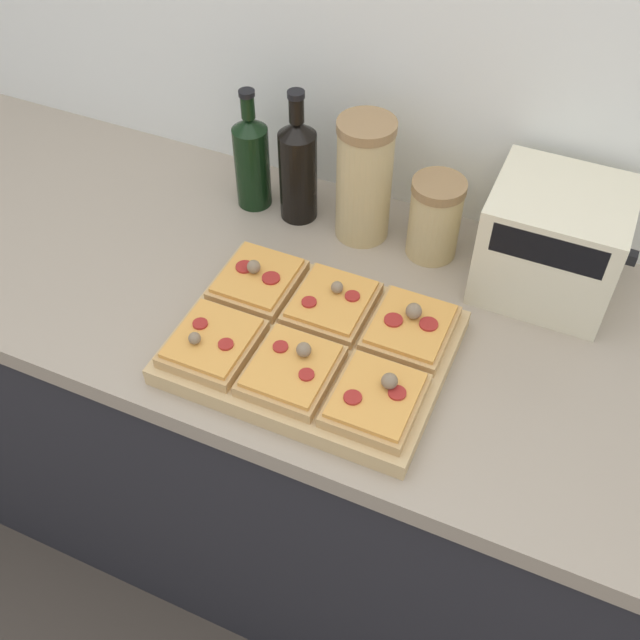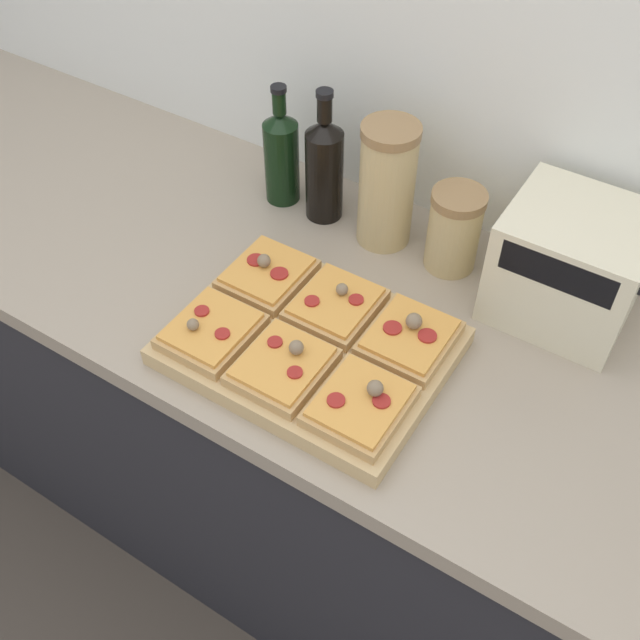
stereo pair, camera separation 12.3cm
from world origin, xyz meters
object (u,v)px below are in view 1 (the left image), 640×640
object	(u,v)px
wine_bottle	(298,168)
toaster_oven	(553,242)
cutting_board	(313,347)
grain_jar_short	(435,218)
olive_oil_bottle	(252,159)
grain_jar_tall	(364,180)

from	to	relation	value
wine_bottle	toaster_oven	size ratio (longest dim) A/B	1.08
cutting_board	wine_bottle	distance (m)	0.38
wine_bottle	grain_jar_short	size ratio (longest dim) A/B	1.69
olive_oil_bottle	toaster_oven	size ratio (longest dim) A/B	0.99
grain_jar_short	toaster_oven	xyz separation A→B (m)	(0.21, -0.01, 0.02)
wine_bottle	cutting_board	bearing A→B (deg)	-61.42
grain_jar_short	wine_bottle	bearing A→B (deg)	180.00
grain_jar_tall	toaster_oven	world-z (taller)	grain_jar_tall
cutting_board	grain_jar_short	distance (m)	0.35
cutting_board	wine_bottle	bearing A→B (deg)	118.58
cutting_board	olive_oil_bottle	xyz separation A→B (m)	(-0.28, 0.33, 0.09)
cutting_board	grain_jar_short	world-z (taller)	grain_jar_short
grain_jar_short	grain_jar_tall	bearing A→B (deg)	180.00
cutting_board	wine_bottle	world-z (taller)	wine_bottle
wine_bottle	toaster_oven	world-z (taller)	wine_bottle
grain_jar_short	toaster_oven	size ratio (longest dim) A/B	0.64
grain_jar_short	cutting_board	bearing A→B (deg)	-106.91
grain_jar_tall	cutting_board	bearing A→B (deg)	-82.60
cutting_board	wine_bottle	size ratio (longest dim) A/B	1.62
wine_bottle	grain_jar_tall	size ratio (longest dim) A/B	1.11
olive_oil_bottle	grain_jar_short	distance (m)	0.38
grain_jar_tall	olive_oil_bottle	bearing A→B (deg)	180.00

